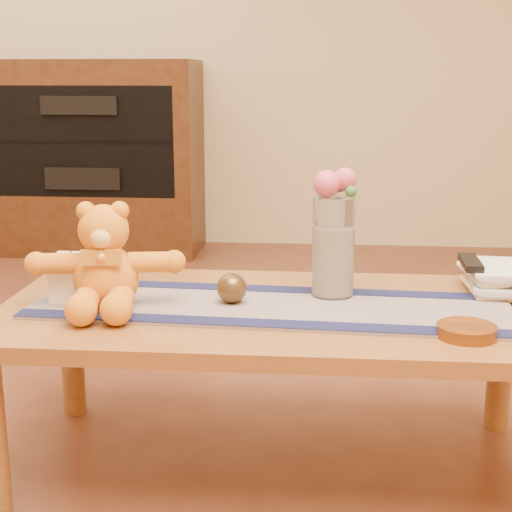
# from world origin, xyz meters

# --- Properties ---
(floor) EXTENTS (5.50, 5.50, 0.00)m
(floor) POSITION_xyz_m (0.00, 0.00, 0.00)
(floor) COLOR #592B19
(floor) RESTS_ON ground
(wall_back) EXTENTS (5.50, 0.00, 5.50)m
(wall_back) POSITION_xyz_m (0.00, 2.75, 1.35)
(wall_back) COLOR #CBB882
(wall_back) RESTS_ON floor
(coffee_table_top) EXTENTS (1.40, 0.70, 0.04)m
(coffee_table_top) POSITION_xyz_m (0.00, 0.00, 0.43)
(coffee_table_top) COLOR brown
(coffee_table_top) RESTS_ON floor
(table_leg_bl) EXTENTS (0.07, 0.07, 0.41)m
(table_leg_bl) POSITION_xyz_m (-0.64, 0.29, 0.21)
(table_leg_bl) COLOR brown
(table_leg_bl) RESTS_ON floor
(table_leg_br) EXTENTS (0.07, 0.07, 0.41)m
(table_leg_br) POSITION_xyz_m (0.64, 0.29, 0.21)
(table_leg_br) COLOR brown
(table_leg_br) RESTS_ON floor
(persian_runner) EXTENTS (1.22, 0.41, 0.01)m
(persian_runner) POSITION_xyz_m (-0.01, -0.02, 0.45)
(persian_runner) COLOR #1D1B4C
(persian_runner) RESTS_ON coffee_table_top
(runner_border_near) EXTENTS (1.20, 0.12, 0.00)m
(runner_border_near) POSITION_xyz_m (-0.02, -0.16, 0.46)
(runner_border_near) COLOR #14173C
(runner_border_near) RESTS_ON persian_runner
(runner_border_far) EXTENTS (1.20, 0.12, 0.00)m
(runner_border_far) POSITION_xyz_m (-0.01, 0.13, 0.46)
(runner_border_far) COLOR #14173C
(runner_border_far) RESTS_ON persian_runner
(teddy_bear) EXTENTS (0.41, 0.35, 0.25)m
(teddy_bear) POSITION_xyz_m (-0.42, -0.05, 0.58)
(teddy_bear) COLOR orange
(teddy_bear) RESTS_ON persian_runner
(pillar_candle) EXTENTS (0.10, 0.10, 0.12)m
(pillar_candle) POSITION_xyz_m (-0.52, -0.01, 0.52)
(pillar_candle) COLOR #FFE5BB
(pillar_candle) RESTS_ON persian_runner
(candle_wick) EXTENTS (0.00, 0.00, 0.01)m
(candle_wick) POSITION_xyz_m (-0.52, -0.01, 0.58)
(candle_wick) COLOR black
(candle_wick) RESTS_ON pillar_candle
(glass_vase) EXTENTS (0.11, 0.11, 0.26)m
(glass_vase) POSITION_xyz_m (0.14, 0.09, 0.59)
(glass_vase) COLOR silver
(glass_vase) RESTS_ON persian_runner
(potpourri_fill) EXTENTS (0.09, 0.09, 0.18)m
(potpourri_fill) POSITION_xyz_m (0.14, 0.09, 0.55)
(potpourri_fill) COLOR beige
(potpourri_fill) RESTS_ON glass_vase
(rose_left) EXTENTS (0.07, 0.07, 0.07)m
(rose_left) POSITION_xyz_m (0.12, 0.08, 0.75)
(rose_left) COLOR #CE495D
(rose_left) RESTS_ON glass_vase
(rose_right) EXTENTS (0.06, 0.06, 0.06)m
(rose_right) POSITION_xyz_m (0.17, 0.09, 0.76)
(rose_right) COLOR #CE495D
(rose_right) RESTS_ON glass_vase
(blue_flower_back) EXTENTS (0.04, 0.04, 0.04)m
(blue_flower_back) POSITION_xyz_m (0.15, 0.12, 0.75)
(blue_flower_back) COLOR #454897
(blue_flower_back) RESTS_ON glass_vase
(blue_flower_side) EXTENTS (0.04, 0.04, 0.04)m
(blue_flower_side) POSITION_xyz_m (0.11, 0.11, 0.74)
(blue_flower_side) COLOR #454897
(blue_flower_side) RESTS_ON glass_vase
(leaf_sprig) EXTENTS (0.03, 0.03, 0.03)m
(leaf_sprig) POSITION_xyz_m (0.18, 0.07, 0.74)
(leaf_sprig) COLOR #33662D
(leaf_sprig) RESTS_ON glass_vase
(bronze_ball) EXTENTS (0.09, 0.09, 0.08)m
(bronze_ball) POSITION_xyz_m (-0.11, -0.00, 0.50)
(bronze_ball) COLOR #4B3619
(bronze_ball) RESTS_ON persian_runner
(book_bottom) EXTENTS (0.17, 0.23, 0.02)m
(book_bottom) POSITION_xyz_m (0.51, 0.17, 0.46)
(book_bottom) COLOR #F9E3C0
(book_bottom) RESTS_ON coffee_table_top
(book_lower) EXTENTS (0.19, 0.24, 0.02)m
(book_lower) POSITION_xyz_m (0.51, 0.17, 0.48)
(book_lower) COLOR #F9E3C0
(book_lower) RESTS_ON book_bottom
(book_upper) EXTENTS (0.18, 0.24, 0.02)m
(book_upper) POSITION_xyz_m (0.50, 0.18, 0.50)
(book_upper) COLOR #F9E3C0
(book_upper) RESTS_ON book_lower
(book_top) EXTENTS (0.18, 0.24, 0.02)m
(book_top) POSITION_xyz_m (0.51, 0.17, 0.52)
(book_top) COLOR #F9E3C0
(book_top) RESTS_ON book_upper
(tv_remote) EXTENTS (0.05, 0.16, 0.02)m
(tv_remote) POSITION_xyz_m (0.51, 0.16, 0.54)
(tv_remote) COLOR black
(tv_remote) RESTS_ON book_top
(amber_dish) EXTENTS (0.16, 0.16, 0.03)m
(amber_dish) POSITION_xyz_m (0.44, -0.19, 0.46)
(amber_dish) COLOR #BF5914
(amber_dish) RESTS_ON coffee_table_top
(media_cabinet) EXTENTS (1.20, 0.50, 1.10)m
(media_cabinet) POSITION_xyz_m (-1.20, 2.48, 0.55)
(media_cabinet) COLOR black
(media_cabinet) RESTS_ON floor
(cabinet_cavity) EXTENTS (1.02, 0.03, 0.61)m
(cabinet_cavity) POSITION_xyz_m (-1.20, 2.25, 0.66)
(cabinet_cavity) COLOR black
(cabinet_cavity) RESTS_ON media_cabinet
(cabinet_shelf) EXTENTS (1.02, 0.20, 0.02)m
(cabinet_shelf) POSITION_xyz_m (-1.20, 2.33, 0.66)
(cabinet_shelf) COLOR black
(cabinet_shelf) RESTS_ON media_cabinet
(stereo_upper) EXTENTS (0.42, 0.28, 0.10)m
(stereo_upper) POSITION_xyz_m (-1.20, 2.35, 0.86)
(stereo_upper) COLOR black
(stereo_upper) RESTS_ON media_cabinet
(stereo_lower) EXTENTS (0.42, 0.28, 0.12)m
(stereo_lower) POSITION_xyz_m (-1.20, 2.35, 0.46)
(stereo_lower) COLOR black
(stereo_lower) RESTS_ON media_cabinet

